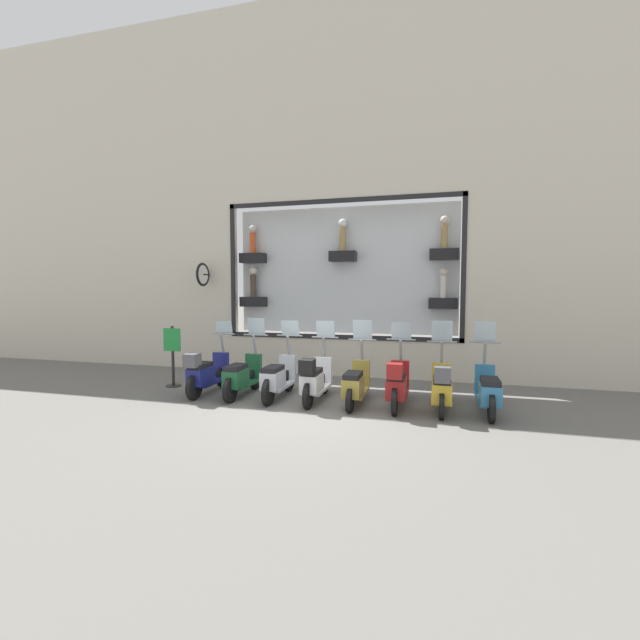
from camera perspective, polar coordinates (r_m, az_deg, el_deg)
The scene contains 11 objects.
ground_plane at distance 8.46m, azimuth -2.48°, elevation -11.95°, with size 120.00×120.00×0.00m, color #66635E.
building_facade at distance 11.94m, azimuth 2.95°, elevation 17.70°, with size 1.25×36.00×10.04m.
scooter_teal_0 at distance 8.70m, azimuth 21.50°, elevation -8.80°, with size 1.80×0.61×1.70m.
scooter_yellow_1 at distance 8.58m, azimuth 15.91°, elevation -8.64°, with size 1.80×0.61×1.69m.
scooter_red_2 at distance 8.61m, azimuth 10.25°, elevation -8.43°, with size 1.81×0.60×1.64m.
scooter_olive_3 at distance 8.78m, azimuth 4.75°, elevation -8.51°, with size 1.79×0.60×1.67m.
scooter_white_4 at distance 8.90m, azimuth -0.69°, elevation -7.95°, with size 1.80×0.61×1.64m.
scooter_silver_5 at distance 9.23m, azimuth -5.65°, elevation -7.74°, with size 1.81×0.60×1.63m.
scooter_green_6 at distance 9.55m, azimuth -10.40°, elevation -7.40°, with size 1.81×0.60×1.67m.
scooter_navy_7 at distance 9.88m, azimuth -14.98°, elevation -6.86°, with size 1.81×0.61×1.58m.
shop_sign_post at distance 10.90m, azimuth -19.06°, elevation -4.37°, with size 0.36×0.45×1.46m.
Camera 1 is at (-7.74, -2.47, 2.35)m, focal length 24.00 mm.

